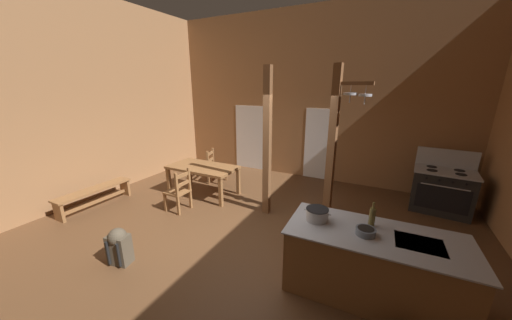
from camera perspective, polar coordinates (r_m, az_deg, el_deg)
The scene contains 17 objects.
ground_plane at distance 4.93m, azimuth -3.00°, elevation -17.34°, with size 9.08×8.29×0.10m, color brown.
wall_back at distance 7.66m, azimuth 11.46°, elevation 13.48°, with size 9.08×0.14×4.70m, color #93663F.
wall_left at distance 7.22m, azimuth -34.33°, elevation 10.89°, with size 0.14×8.29×4.70m, color #93663F.
glazed_door_back_left at distance 8.45m, azimuth -1.46°, elevation 4.98°, with size 1.00×0.01×2.05m, color white.
glazed_panel_back_right at distance 7.66m, azimuth 13.73°, elevation 3.33°, with size 0.84×0.01×2.05m, color white.
kitchen_island at distance 3.90m, azimuth 24.12°, elevation -20.27°, with size 2.18×1.02×0.90m.
stove_range at distance 6.94m, azimuth 35.81°, elevation -5.41°, with size 1.21×0.91×1.32m.
support_post_with_pot_rack at distance 5.01m, azimuth 16.87°, elevation 3.63°, with size 0.69×0.28×3.05m.
support_post_center at distance 5.25m, azimuth 2.49°, elevation 3.53°, with size 0.14×0.14×3.05m.
dining_table at distance 6.56m, azimuth -11.68°, elevation -2.08°, with size 1.70×0.90×0.74m.
ladderback_chair_near_window at distance 7.37m, azimuth -8.99°, elevation -1.52°, with size 0.53×0.53×0.95m.
ladderback_chair_by_post at distance 5.91m, azimuth -16.66°, elevation -6.61°, with size 0.45×0.45×0.95m.
bench_along_left_wall at distance 6.92m, azimuth -32.11°, elevation -6.37°, with size 0.37×1.62×0.44m.
backpack at distance 4.67m, azimuth -28.06°, elevation -16.27°, with size 0.36×0.35×0.60m.
stockpot_on_counter at distance 3.69m, azimuth 13.36°, elevation -11.61°, with size 0.37×0.31×0.17m.
mixing_bowl_on_counter at distance 3.57m, azimuth 23.08°, elevation -14.33°, with size 0.24×0.24×0.09m.
bottle_tall_on_counter at distance 3.76m, azimuth 24.31°, elevation -11.32°, with size 0.08×0.08×0.34m.
Camera 1 is at (2.07, -3.55, 2.68)m, focal length 18.08 mm.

